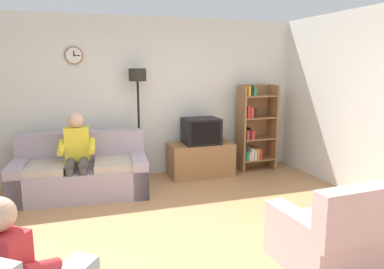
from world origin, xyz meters
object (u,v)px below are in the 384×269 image
at_px(person_on_couch, 77,151).
at_px(tv, 201,131).
at_px(person_in_left_armchair, 14,268).
at_px(couch, 82,174).
at_px(bookshelf, 254,128).
at_px(floor_lamp, 138,93).
at_px(tv_stand, 201,159).
at_px(armchair_near_bookshelf, 327,239).

bearing_deg(person_on_couch, tv, 12.63).
bearing_deg(person_in_left_armchair, couch, 81.03).
distance_m(tv, bookshelf, 1.06).
bearing_deg(bookshelf, person_in_left_armchair, -135.66).
distance_m(couch, floor_lamp, 1.56).
bearing_deg(bookshelf, couch, -171.71).
distance_m(bookshelf, floor_lamp, 2.21).
bearing_deg(tv_stand, bookshelf, 3.89).
bearing_deg(tv_stand, couch, -169.43).
bearing_deg(person_in_left_armchair, bookshelf, 44.34).
relative_size(tv_stand, bookshelf, 0.71).
relative_size(armchair_near_bookshelf, person_in_left_armchair, 0.82).
distance_m(person_on_couch, person_in_left_armchair, 2.93).
bearing_deg(couch, bookshelf, 8.29).
distance_m(couch, tv_stand, 2.04).
distance_m(tv, floor_lamp, 1.24).
xyz_separation_m(tv, armchair_near_bookshelf, (0.16, -3.13, -0.50)).
relative_size(floor_lamp, person_on_couch, 1.49).
relative_size(bookshelf, armchair_near_bookshelf, 1.69).
distance_m(floor_lamp, person_in_left_armchair, 3.85).
height_order(bookshelf, person_in_left_armchair, bookshelf).
relative_size(tv, person_on_couch, 0.48).
xyz_separation_m(couch, person_on_couch, (-0.05, -0.11, 0.39)).
distance_m(bookshelf, armchair_near_bookshelf, 3.38).
xyz_separation_m(bookshelf, person_on_couch, (-3.10, -0.55, -0.07)).
xyz_separation_m(floor_lamp, armchair_near_bookshelf, (1.21, -3.26, -1.16)).
bearing_deg(armchair_near_bookshelf, person_on_couch, 129.58).
bearing_deg(floor_lamp, person_in_left_armchair, -112.30).
bearing_deg(person_in_left_armchair, armchair_near_bookshelf, 4.80).
distance_m(tv_stand, bookshelf, 1.16).
height_order(couch, person_in_left_armchair, person_in_left_armchair).
bearing_deg(floor_lamp, person_on_couch, -149.73).
relative_size(tv_stand, armchair_near_bookshelf, 1.20).
relative_size(floor_lamp, person_in_left_armchair, 1.65).
height_order(couch, bookshelf, bookshelf).
bearing_deg(person_in_left_armchair, person_on_couch, 81.56).
height_order(armchair_near_bookshelf, person_in_left_armchair, person_in_left_armchair).
bearing_deg(person_in_left_armchair, tv_stand, 53.77).
bearing_deg(floor_lamp, tv, -6.71).
height_order(bookshelf, person_on_couch, bookshelf).
xyz_separation_m(tv, bookshelf, (1.05, 0.10, -0.02)).
bearing_deg(tv, person_on_couch, -167.37).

